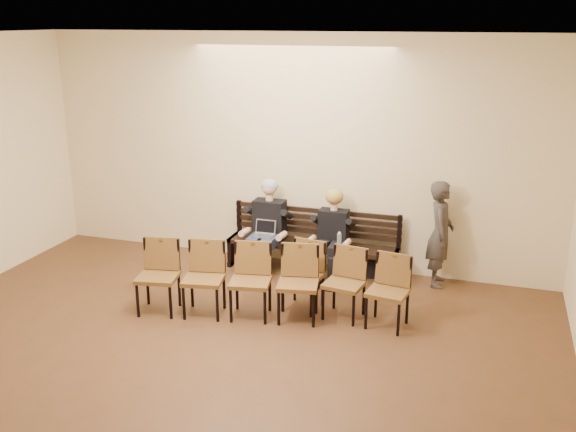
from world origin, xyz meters
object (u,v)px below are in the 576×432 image
object	(u,v)px
bag	(370,267)
chair_row_back	(227,281)
bench	(312,257)
chair_row_front	(344,284)
water_bottle	(339,248)
seated_woman	(332,238)
seated_man	(267,226)
passerby	(441,226)
laptop	(263,238)

from	to	relation	value
bag	chair_row_back	bearing A→B (deg)	-128.44
bench	chair_row_front	bearing A→B (deg)	-59.30
water_bottle	bag	bearing A→B (deg)	49.53
bench	seated_woman	distance (m)	0.52
seated_man	chair_row_back	size ratio (longest dim) A/B	0.60
water_bottle	passerby	distance (m)	1.46
laptop	passerby	size ratio (longest dim) A/B	0.18
chair_row_front	passerby	bearing A→B (deg)	62.85
bench	passerby	bearing A→B (deg)	3.10
seated_man	bag	distance (m)	1.65
bench	passerby	size ratio (longest dim) A/B	1.47
water_bottle	passerby	world-z (taller)	passerby
seated_man	bench	bearing A→B (deg)	10.15
seated_woman	bench	bearing A→B (deg)	159.88
seated_man	chair_row_front	world-z (taller)	seated_man
water_bottle	laptop	bearing A→B (deg)	179.31
chair_row_back	chair_row_front	bearing A→B (deg)	5.27
seated_man	water_bottle	size ratio (longest dim) A/B	6.66
bench	chair_row_back	bearing A→B (deg)	-109.34
laptop	water_bottle	xyz separation A→B (m)	(1.16, -0.01, -0.01)
bench	bag	world-z (taller)	bench
bench	bag	distance (m)	0.88
bench	chair_row_back	xyz separation A→B (m)	(-0.62, -1.78, 0.25)
seated_woman	chair_row_back	world-z (taller)	seated_woman
seated_man	passerby	xyz separation A→B (m)	(2.52, 0.22, 0.18)
laptop	seated_man	bearing A→B (deg)	98.93
seated_man	seated_woman	bearing A→B (deg)	0.00
bag	passerby	distance (m)	1.23
laptop	chair_row_back	distance (m)	1.46
laptop	bag	world-z (taller)	laptop
bench	seated_man	distance (m)	0.83
bench	seated_woman	xyz separation A→B (m)	(0.33, -0.12, 0.39)
passerby	chair_row_front	world-z (taller)	passerby
seated_man	laptop	bearing A→B (deg)	-89.82
bag	chair_row_front	bearing A→B (deg)	-92.18
passerby	chair_row_back	distance (m)	3.13
passerby	chair_row_back	bearing A→B (deg)	122.53
laptop	bag	bearing A→B (deg)	24.18
laptop	chair_row_front	xyz separation A→B (m)	(1.48, -1.04, -0.11)
laptop	water_bottle	size ratio (longest dim) A/B	1.47
chair_row_front	chair_row_back	distance (m)	1.49
water_bottle	chair_row_back	world-z (taller)	chair_row_back
water_bottle	chair_row_back	bearing A→B (deg)	-127.80
bench	chair_row_back	world-z (taller)	chair_row_back
chair_row_front	laptop	bearing A→B (deg)	153.11
laptop	seated_woman	bearing A→B (deg)	20.30
seated_woman	water_bottle	xyz separation A→B (m)	(0.16, -0.22, -0.06)
chair_row_back	seated_woman	bearing A→B (deg)	49.36
bench	seated_woman	bearing A→B (deg)	-20.12
passerby	chair_row_front	size ratio (longest dim) A/B	1.09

